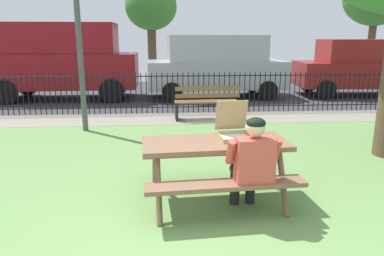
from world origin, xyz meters
name	(u,v)px	position (x,y,z in m)	size (l,w,h in m)	color
ground	(193,197)	(0.00, 1.40, -0.01)	(28.00, 10.79, 0.02)	#699350
cobblestone_walkway	(179,119)	(0.00, 6.09, 0.00)	(28.00, 1.40, 0.01)	gray
street_asphalt	(174,93)	(0.00, 10.40, -0.01)	(28.00, 7.22, 0.01)	#38383D
picnic_table_foreground	(215,154)	(0.27, 1.31, 0.60)	(1.90, 1.60, 0.79)	brown
pizza_box_open	(234,129)	(0.53, 1.48, 0.88)	(0.46, 0.52, 0.46)	tan
adult_at_table	(252,162)	(0.62, 0.83, 0.66)	(0.62, 0.61, 1.19)	black
iron_fence_streetside	(178,93)	(0.00, 6.79, 0.56)	(22.08, 0.03, 1.09)	black
park_bench_center	(207,103)	(0.69, 5.95, 0.42)	(1.62, 0.52, 0.85)	brown
lamp_post_walkway	(78,22)	(-2.13, 5.02, 2.33)	(0.28, 0.28, 3.79)	#4C4C51
parked_car_left	(64,59)	(-3.62, 9.39, 1.31)	(4.73, 2.14, 2.46)	maroon
parked_car_center	(216,65)	(1.39, 9.39, 1.10)	(4.68, 2.12, 2.08)	#B1B0B9
parked_car_right	(360,67)	(6.48, 9.39, 1.01)	(4.50, 2.12, 1.94)	maroon
far_tree_midleft	(151,8)	(-0.95, 15.66, 3.38)	(2.50, 2.50, 4.57)	brown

